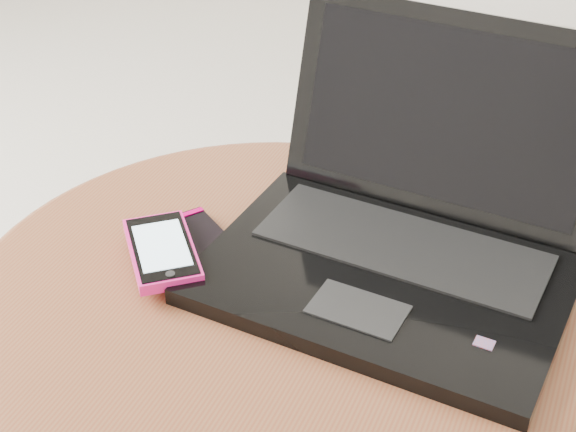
% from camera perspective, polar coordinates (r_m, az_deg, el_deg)
% --- Properties ---
extents(table, '(0.61, 0.61, 0.48)m').
position_cam_1_polar(table, '(0.89, -1.15, -10.29)').
color(table, '#532E15').
rests_on(table, ground).
extents(laptop, '(0.36, 0.32, 0.22)m').
position_cam_1_polar(laptop, '(0.84, 7.58, -0.89)').
color(laptop, black).
rests_on(laptop, table).
extents(phone_black, '(0.14, 0.13, 0.01)m').
position_cam_1_polar(phone_black, '(0.87, -5.84, -2.31)').
color(phone_black, black).
rests_on(phone_black, table).
extents(phone_pink, '(0.12, 0.13, 0.01)m').
position_cam_1_polar(phone_pink, '(0.85, -8.32, -2.28)').
color(phone_pink, '#F01D82').
rests_on(phone_pink, phone_black).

